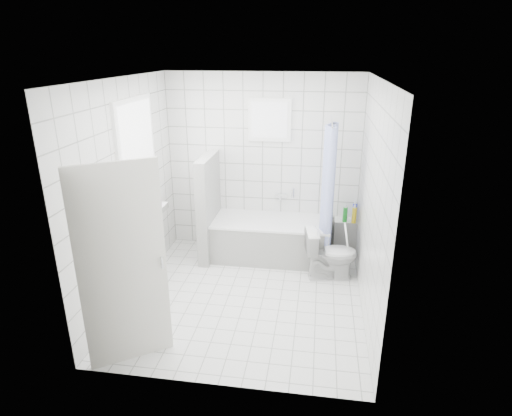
# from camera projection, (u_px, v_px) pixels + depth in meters

# --- Properties ---
(ground) EXTENTS (3.00, 3.00, 0.00)m
(ground) POSITION_uv_depth(u_px,v_px,m) (246.00, 297.00, 5.30)
(ground) COLOR white
(ground) RESTS_ON ground
(ceiling) EXTENTS (3.00, 3.00, 0.00)m
(ceiling) POSITION_uv_depth(u_px,v_px,m) (244.00, 78.00, 4.39)
(ceiling) COLOR white
(ceiling) RESTS_ON ground
(wall_back) EXTENTS (2.80, 0.02, 2.60)m
(wall_back) POSITION_uv_depth(u_px,v_px,m) (263.00, 164.00, 6.23)
(wall_back) COLOR white
(wall_back) RESTS_ON ground
(wall_front) EXTENTS (2.80, 0.02, 2.60)m
(wall_front) POSITION_uv_depth(u_px,v_px,m) (213.00, 258.00, 3.46)
(wall_front) COLOR white
(wall_front) RESTS_ON ground
(wall_left) EXTENTS (0.02, 3.00, 2.60)m
(wall_left) POSITION_uv_depth(u_px,v_px,m) (128.00, 192.00, 5.04)
(wall_left) COLOR white
(wall_left) RESTS_ON ground
(wall_right) EXTENTS (0.02, 3.00, 2.60)m
(wall_right) POSITION_uv_depth(u_px,v_px,m) (371.00, 204.00, 4.65)
(wall_right) COLOR white
(wall_right) RESTS_ON ground
(window_left) EXTENTS (0.01, 0.90, 1.40)m
(window_left) POSITION_uv_depth(u_px,v_px,m) (139.00, 161.00, 5.21)
(window_left) COLOR white
(window_left) RESTS_ON wall_left
(window_back) EXTENTS (0.50, 0.01, 0.50)m
(window_back) POSITION_uv_depth(u_px,v_px,m) (270.00, 120.00, 5.95)
(window_back) COLOR white
(window_back) RESTS_ON wall_back
(window_sill) EXTENTS (0.18, 1.02, 0.08)m
(window_sill) POSITION_uv_depth(u_px,v_px,m) (148.00, 218.00, 5.46)
(window_sill) COLOR white
(window_sill) RESTS_ON wall_left
(door) EXTENTS (0.68, 0.49, 2.00)m
(door) POSITION_uv_depth(u_px,v_px,m) (123.00, 268.00, 3.92)
(door) COLOR silver
(door) RESTS_ON ground
(bathtub) EXTENTS (1.66, 0.77, 0.58)m
(bathtub) POSITION_uv_depth(u_px,v_px,m) (271.00, 239.00, 6.22)
(bathtub) COLOR white
(bathtub) RESTS_ON ground
(partition_wall) EXTENTS (0.15, 0.85, 1.50)m
(partition_wall) POSITION_uv_depth(u_px,v_px,m) (209.00, 207.00, 6.13)
(partition_wall) COLOR white
(partition_wall) RESTS_ON ground
(tiled_ledge) EXTENTS (0.40, 0.24, 0.55)m
(tiled_ledge) POSITION_uv_depth(u_px,v_px,m) (347.00, 237.00, 6.30)
(tiled_ledge) COLOR white
(tiled_ledge) RESTS_ON ground
(toilet) EXTENTS (0.73, 0.49, 0.69)m
(toilet) POSITION_uv_depth(u_px,v_px,m) (331.00, 254.00, 5.64)
(toilet) COLOR white
(toilet) RESTS_ON ground
(curtain_rod) EXTENTS (0.02, 0.80, 0.02)m
(curtain_rod) POSITION_uv_depth(u_px,v_px,m) (332.00, 122.00, 5.49)
(curtain_rod) COLOR silver
(curtain_rod) RESTS_ON wall_back
(shower_curtain) EXTENTS (0.14, 0.48, 1.78)m
(shower_curtain) POSITION_uv_depth(u_px,v_px,m) (328.00, 192.00, 5.68)
(shower_curtain) COLOR #4557CB
(shower_curtain) RESTS_ON curtain_rod
(tub_faucet) EXTENTS (0.18, 0.06, 0.06)m
(tub_faucet) POSITION_uv_depth(u_px,v_px,m) (281.00, 195.00, 6.32)
(tub_faucet) COLOR silver
(tub_faucet) RESTS_ON wall_back
(sill_bottles) EXTENTS (0.18, 0.50, 0.28)m
(sill_bottles) POSITION_uv_depth(u_px,v_px,m) (151.00, 204.00, 5.48)
(sill_bottles) COLOR silver
(sill_bottles) RESTS_ON window_sill
(ledge_bottles) EXTENTS (0.20, 0.19, 0.24)m
(ledge_bottles) POSITION_uv_depth(u_px,v_px,m) (351.00, 214.00, 6.12)
(ledge_bottles) COLOR yellow
(ledge_bottles) RESTS_ON tiled_ledge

